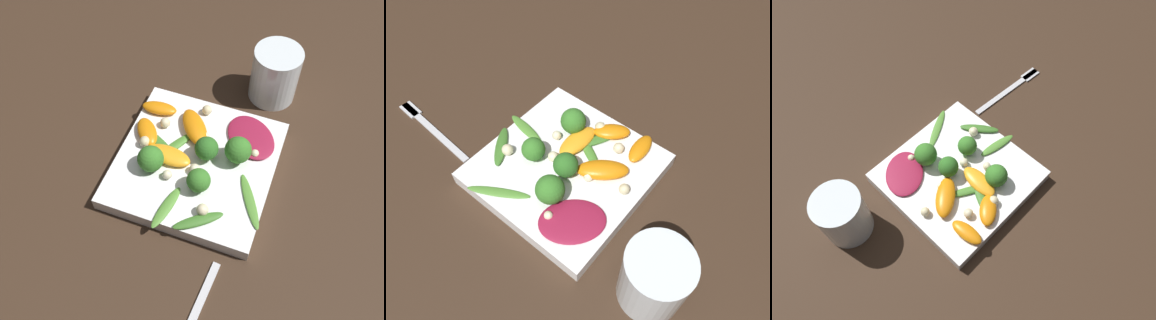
{
  "view_description": "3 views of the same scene",
  "coord_description": "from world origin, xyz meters",
  "views": [
    {
      "loc": [
        0.13,
        -0.37,
        0.61
      ],
      "look_at": [
        -0.0,
        -0.01,
        0.04
      ],
      "focal_mm": 42.0,
      "sensor_mm": 36.0,
      "label": 1
    },
    {
      "loc": [
        0.24,
        0.22,
        0.48
      ],
      "look_at": [
        -0.01,
        0.01,
        0.04
      ],
      "focal_mm": 35.0,
      "sensor_mm": 36.0,
      "label": 2
    },
    {
      "loc": [
        -0.24,
        0.23,
        0.62
      ],
      "look_at": [
        0.0,
        -0.02,
        0.05
      ],
      "focal_mm": 35.0,
      "sensor_mm": 36.0,
      "label": 3
    }
  ],
  "objects": [
    {
      "name": "arugula_sprig_4",
      "position": [
        0.1,
        -0.04,
        0.03
      ],
      "size": [
        0.06,
        0.09,
        0.0
      ],
      "color": "#518E33",
      "rests_on": "plate"
    },
    {
      "name": "arugula_sprig_2",
      "position": [
        -0.04,
        0.01,
        0.03
      ],
      "size": [
        0.05,
        0.07,
        0.01
      ],
      "color": "#47842D",
      "rests_on": "plate"
    },
    {
      "name": "arugula_sprig_0",
      "position": [
        -0.07,
        0.01,
        0.03
      ],
      "size": [
        0.08,
        0.05,
        0.01
      ],
      "color": "#3D7528",
      "rests_on": "plate"
    },
    {
      "name": "arugula_sprig_3",
      "position": [
        0.04,
        -0.1,
        0.03
      ],
      "size": [
        0.07,
        0.06,
        0.01
      ],
      "color": "#3D7528",
      "rests_on": "plate"
    },
    {
      "name": "radicchio_leaf_0",
      "position": [
        0.07,
        0.07,
        0.03
      ],
      "size": [
        0.11,
        0.11,
        0.01
      ],
      "color": "maroon",
      "rests_on": "plate"
    },
    {
      "name": "orange_segment_2",
      "position": [
        -0.02,
        0.05,
        0.04
      ],
      "size": [
        0.07,
        0.08,
        0.02
      ],
      "color": "orange",
      "rests_on": "plate"
    },
    {
      "name": "broccoli_floret_1",
      "position": [
        -0.06,
        -0.03,
        0.05
      ],
      "size": [
        0.04,
        0.04,
        0.04
      ],
      "color": "#84AD5B",
      "rests_on": "plate"
    },
    {
      "name": "orange_segment_1",
      "position": [
        -0.09,
        0.02,
        0.03
      ],
      "size": [
        0.06,
        0.06,
        0.02
      ],
      "color": "orange",
      "rests_on": "plate"
    },
    {
      "name": "macadamia_nut_5",
      "position": [
        0.01,
        -0.02,
        0.03
      ],
      "size": [
        0.02,
        0.02,
        0.02
      ],
      "color": "beige",
      "rests_on": "plate"
    },
    {
      "name": "macadamia_nut_0",
      "position": [
        0.04,
        -0.08,
        0.03
      ],
      "size": [
        0.02,
        0.02,
        0.02
      ],
      "color": "beige",
      "rests_on": "plate"
    },
    {
      "name": "drinking_glass",
      "position": [
        0.07,
        0.2,
        0.05
      ],
      "size": [
        0.08,
        0.08,
        0.1
      ],
      "color": "white",
      "rests_on": "ground_plane"
    },
    {
      "name": "broccoli_floret_3",
      "position": [
        0.01,
        0.01,
        0.05
      ],
      "size": [
        0.04,
        0.04,
        0.04
      ],
      "color": "#84AD5B",
      "rests_on": "plate"
    },
    {
      "name": "broccoli_floret_2",
      "position": [
        0.02,
        -0.04,
        0.05
      ],
      "size": [
        0.04,
        0.04,
        0.04
      ],
      "color": "#84AD5B",
      "rests_on": "plate"
    },
    {
      "name": "macadamia_nut_4",
      "position": [
        -0.03,
        -0.04,
        0.03
      ],
      "size": [
        0.01,
        0.01,
        0.01
      ],
      "color": "beige",
      "rests_on": "plate"
    },
    {
      "name": "plate",
      "position": [
        0.0,
        0.0,
        0.01
      ],
      "size": [
        0.24,
        0.24,
        0.03
      ],
      "color": "white",
      "rests_on": "ground_plane"
    },
    {
      "name": "orange_segment_3",
      "position": [
        -0.04,
        -0.01,
        0.03
      ],
      "size": [
        0.08,
        0.04,
        0.02
      ],
      "color": "orange",
      "rests_on": "plate"
    },
    {
      "name": "arugula_sprig_1",
      "position": [
        -0.01,
        -0.09,
        0.03
      ],
      "size": [
        0.03,
        0.08,
        0.01
      ],
      "color": "#518E33",
      "rests_on": "plate"
    },
    {
      "name": "macadamia_nut_1",
      "position": [
        -0.02,
        0.1,
        0.03
      ],
      "size": [
        0.02,
        0.02,
        0.02
      ],
      "color": "beige",
      "rests_on": "plate"
    },
    {
      "name": "macadamia_nut_2",
      "position": [
        0.08,
        0.04,
        0.03
      ],
      "size": [
        0.01,
        0.01,
        0.01
      ],
      "color": "beige",
      "rests_on": "plate"
    },
    {
      "name": "macadamia_nut_6",
      "position": [
        0.0,
        0.04,
        0.03
      ],
      "size": [
        0.02,
        0.02,
        0.02
      ],
      "color": "beige",
      "rests_on": "plate"
    },
    {
      "name": "ground_plane",
      "position": [
        0.0,
        0.0,
        0.0
      ],
      "size": [
        2.4,
        2.4,
        0.0
      ],
      "primitive_type": "plane",
      "color": "#382619"
    },
    {
      "name": "macadamia_nut_7",
      "position": [
        -0.07,
        0.05,
        0.03
      ],
      "size": [
        0.02,
        0.02,
        0.02
      ],
      "color": "beige",
      "rests_on": "plate"
    },
    {
      "name": "orange_segment_0",
      "position": [
        -0.09,
        0.07,
        0.03
      ],
      "size": [
        0.06,
        0.03,
        0.01
      ],
      "color": "orange",
      "rests_on": "plate"
    },
    {
      "name": "macadamia_nut_3",
      "position": [
        -0.09,
        -0.0,
        0.03
      ],
      "size": [
        0.02,
        0.02,
        0.02
      ],
      "color": "beige",
      "rests_on": "plate"
    },
    {
      "name": "broccoli_floret_0",
      "position": [
        0.06,
        0.02,
        0.05
      ],
      "size": [
        0.04,
        0.04,
        0.05
      ],
      "color": "#7A9E51",
      "rests_on": "plate"
    }
  ]
}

